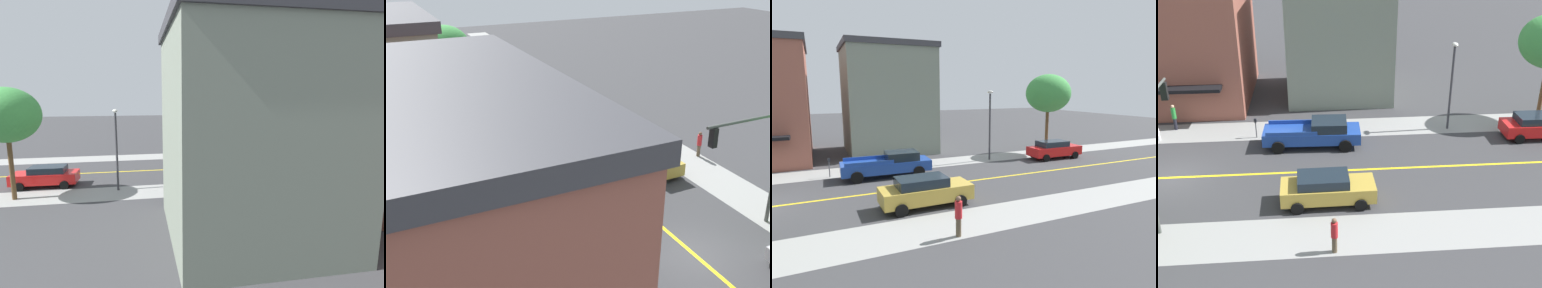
{
  "view_description": "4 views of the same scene",
  "coord_description": "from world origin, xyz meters",
  "views": [
    {
      "loc": [
        -27.15,
        15.54,
        7.08
      ],
      "look_at": [
        0.4,
        10.65,
        2.3
      ],
      "focal_mm": 27.94,
      "sensor_mm": 36.0,
      "label": 1
    },
    {
      "loc": [
        -12.62,
        -13.74,
        13.13
      ],
      "look_at": [
        -1.67,
        8.92,
        2.45
      ],
      "focal_mm": 43.94,
      "sensor_mm": 36.0,
      "label": 2
    },
    {
      "loc": [
        18.91,
        3.6,
        6.07
      ],
      "look_at": [
        -1.48,
        12.99,
        2.27
      ],
      "focal_mm": 30.36,
      "sensor_mm": 36.0,
      "label": 3
    },
    {
      "loc": [
        23.73,
        7.96,
        13.23
      ],
      "look_at": [
        -0.28,
        10.05,
        1.54
      ],
      "focal_mm": 44.23,
      "sensor_mm": 36.0,
      "label": 4
    }
  ],
  "objects": [
    {
      "name": "pedestrian_red_shirt",
      "position": [
        7.25,
        8.72,
        0.94
      ],
      "size": [
        0.31,
        0.31,
        1.75
      ],
      "rotation": [
        0.0,
        0.0,
        3.19
      ],
      "color": "brown",
      "rests_on": "ground"
    },
    {
      "name": "street_tree_right_corner",
      "position": [
        -6.12,
        23.97,
        5.66
      ],
      "size": [
        4.22,
        4.22,
        7.48
      ],
      "color": "brown",
      "rests_on": "ground"
    },
    {
      "name": "street_lamp",
      "position": [
        -5.32,
        17.2,
        3.72
      ],
      "size": [
        0.7,
        0.36,
        5.96
      ],
      "color": "#38383D",
      "rests_on": "ground"
    },
    {
      "name": "traffic_light_mast",
      "position": [
        3.74,
        0.72,
        4.22
      ],
      "size": [
        4.74,
        0.32,
        6.3
      ],
      "rotation": [
        0.0,
        0.0,
        3.14
      ],
      "color": "#474C47",
      "rests_on": "ground"
    },
    {
      "name": "blue_pickup_truck",
      "position": [
        -3.46,
        8.12,
        0.88
      ],
      "size": [
        2.49,
        6.13,
        1.72
      ],
      "rotation": [
        0.0,
        0.0,
        1.54
      ],
      "color": "#1E429E",
      "rests_on": "ground"
    },
    {
      "name": "ground_plane",
      "position": [
        0.0,
        0.0,
        0.0
      ],
      "size": [
        140.0,
        140.0,
        0.0
      ],
      "primitive_type": "plane",
      "color": "#38383A"
    },
    {
      "name": "gold_sedan_right_curb",
      "position": [
        3.26,
        8.58,
        0.83
      ],
      "size": [
        2.11,
        4.77,
        1.59
      ],
      "rotation": [
        0.0,
        0.0,
        1.58
      ],
      "color": "#B29338",
      "rests_on": "ground"
    },
    {
      "name": "parking_meter",
      "position": [
        -4.95,
        4.27,
        0.9
      ],
      "size": [
        0.12,
        0.18,
        1.36
      ],
      "color": "#4C4C51",
      "rests_on": "ground"
    },
    {
      "name": "red_sedan_left_curb",
      "position": [
        -3.45,
        22.69,
        0.83
      ],
      "size": [
        2.11,
        4.77,
        1.58
      ],
      "rotation": [
        0.0,
        0.0,
        1.55
      ],
      "color": "red",
      "rests_on": "ground"
    },
    {
      "name": "road_centerline_stripe",
      "position": [
        0.0,
        0.0,
        0.0
      ],
      "size": [
        0.2,
        126.0,
        0.0
      ],
      "primitive_type": "cube",
      "color": "yellow",
      "rests_on": "ground"
    }
  ]
}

